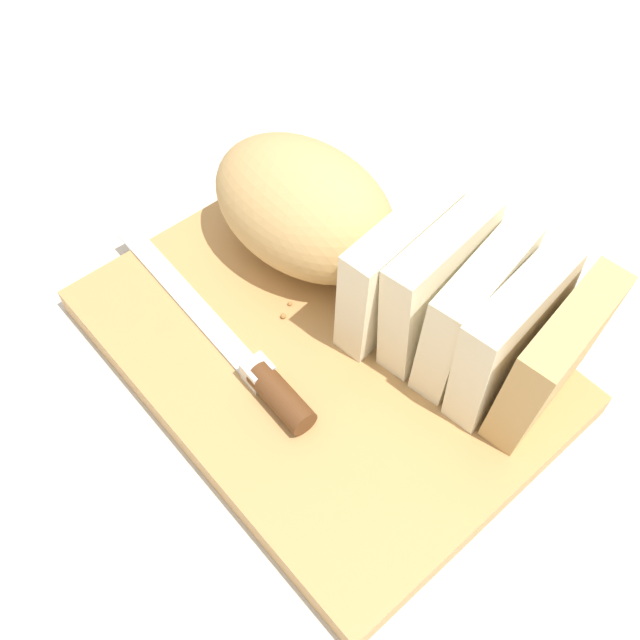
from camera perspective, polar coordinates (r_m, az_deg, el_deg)
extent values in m
plane|color=beige|center=(0.60, 0.00, -3.12)|extent=(3.00, 3.00, 0.00)
cube|color=tan|center=(0.59, 0.00, -2.46)|extent=(0.38, 0.28, 0.02)
ellipsoid|color=tan|center=(0.60, -1.32, 8.93)|extent=(0.19, 0.13, 0.11)
cube|color=beige|center=(0.56, 6.11, 3.86)|extent=(0.04, 0.11, 0.11)
cube|color=beige|center=(0.55, 9.42, 2.64)|extent=(0.04, 0.11, 0.11)
cube|color=beige|center=(0.54, 12.20, 0.76)|extent=(0.05, 0.11, 0.11)
cube|color=beige|center=(0.53, 14.98, -1.28)|extent=(0.04, 0.11, 0.11)
cube|color=tan|center=(0.53, 18.14, -2.97)|extent=(0.05, 0.11, 0.11)
cube|color=silver|center=(0.61, -10.50, 1.69)|extent=(0.20, 0.03, 0.00)
cylinder|color=#593319|center=(0.54, -3.10, -6.21)|extent=(0.06, 0.03, 0.02)
cube|color=silver|center=(0.55, -4.95, -4.20)|extent=(0.02, 0.02, 0.02)
sphere|color=#A8753D|center=(0.58, 2.58, -1.13)|extent=(0.00, 0.00, 0.00)
sphere|color=#A8753D|center=(0.59, -2.94, 0.31)|extent=(0.00, 0.00, 0.00)
sphere|color=#A8753D|center=(0.60, -2.41, 1.30)|extent=(0.00, 0.00, 0.00)
sphere|color=#A8753D|center=(0.57, -5.26, -3.34)|extent=(0.00, 0.00, 0.00)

